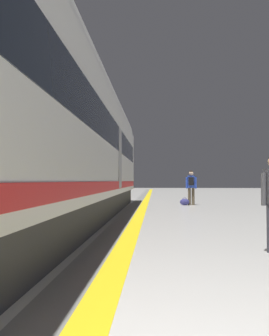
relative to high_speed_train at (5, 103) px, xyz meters
The scene contains 5 objects.
safety_line_strip 4.63m from the high_speed_train, 57.09° to the left, with size 0.36×80.00×0.01m, color yellow.
tactile_edge_band 4.48m from the high_speed_train, 61.39° to the left, with size 0.62×80.00×0.01m, color slate.
high_speed_train is the anchor object (origin of this frame).
passenger_mid 12.07m from the high_speed_train, 68.82° to the left, with size 0.50×0.34×1.63m.
duffel_bag_mid 12.01m from the high_speed_train, 70.10° to the left, with size 0.44×0.26×0.36m.
Camera 1 is at (-0.32, 0.36, 1.14)m, focal length 39.73 mm.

